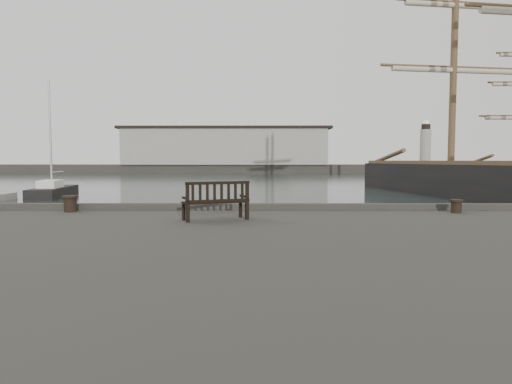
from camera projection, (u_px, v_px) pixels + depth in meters
ground at (264, 262)px, 13.45m from camera, size 400.00×400.00×0.00m
breakwater at (240, 155)px, 104.95m from camera, size 140.00×9.50×12.20m
bench at (216, 208)px, 10.92m from camera, size 1.65×1.10×0.90m
bollard_left at (70, 204)px, 12.68m from camera, size 0.48×0.48×0.45m
bollard_right at (456, 206)px, 12.41m from camera, size 0.40×0.40×0.36m
yacht_d at (54, 194)px, 37.21m from camera, size 3.13×7.95×9.99m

